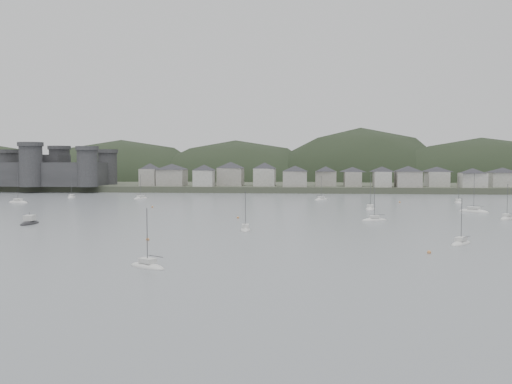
# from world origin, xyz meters

# --- Properties ---
(ground) EXTENTS (900.00, 900.00, 0.00)m
(ground) POSITION_xyz_m (0.00, 0.00, 0.00)
(ground) COLOR slate
(ground) RESTS_ON ground
(far_shore_land) EXTENTS (900.00, 250.00, 3.00)m
(far_shore_land) POSITION_xyz_m (0.00, 295.00, 1.50)
(far_shore_land) COLOR #383D2D
(far_shore_land) RESTS_ON ground
(forested_ridge) EXTENTS (851.55, 103.94, 102.57)m
(forested_ridge) POSITION_xyz_m (4.83, 269.40, -11.28)
(forested_ridge) COLOR black
(forested_ridge) RESTS_ON ground
(castle) EXTENTS (66.00, 43.00, 20.00)m
(castle) POSITION_xyz_m (-120.00, 179.80, 10.96)
(castle) COLOR #323235
(castle) RESTS_ON far_shore_land
(waterfront_town) EXTENTS (451.48, 28.46, 12.92)m
(waterfront_town) POSITION_xyz_m (50.59, 183.34, 8.66)
(waterfront_town) COLOR gray
(waterfront_town) RESTS_ON far_shore_land
(moored_fleet) EXTENTS (266.80, 157.94, 13.06)m
(moored_fleet) POSITION_xyz_m (-7.52, 64.33, 0.18)
(moored_fleet) COLOR silver
(moored_fleet) RESTS_ON ground
(motor_launch_far) EXTENTS (2.92, 7.87, 3.87)m
(motor_launch_far) POSITION_xyz_m (-53.15, 33.03, 0.29)
(motor_launch_far) COLOR black
(motor_launch_far) RESTS_ON ground
(mooring_buoys) EXTENTS (167.20, 137.08, 0.70)m
(mooring_buoys) POSITION_xyz_m (-1.03, 56.27, 0.15)
(mooring_buoys) COLOR #CB8143
(mooring_buoys) RESTS_ON ground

